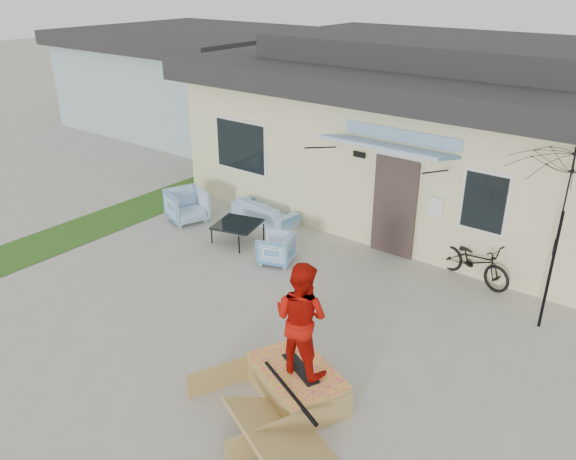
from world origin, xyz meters
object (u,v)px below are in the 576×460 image
Objects in this scene: loveseat at (265,208)px; armchair_left at (187,204)px; coffee_table at (238,233)px; patio_umbrella at (559,232)px; bicycle at (475,257)px; skateboard at (300,368)px; skater at (301,316)px; skate_ramp at (297,383)px; armchair_right at (276,247)px.

armchair_left is (-1.47, -1.13, 0.10)m from loveseat.
coffee_table is 6.45m from patio_umbrella.
bicycle is (5.01, 0.24, 0.17)m from loveseat.
armchair_left is 6.70m from skateboard.
skater reaches higher than loveseat.
armchair_left is at bearing 173.65° from skate_ramp.
skate_ramp is (2.79, -2.99, -0.11)m from armchair_right.
coffee_table is at bearing 108.52° from loveseat.
skateboard is at bearing -172.68° from bicycle.
coffee_table is 5.18m from skateboard.
patio_umbrella is at bearing 85.82° from skateboard.
armchair_left reaches higher than armchair_right.
armchair_left is 0.54× the size of bicycle.
patio_umbrella is 4.71m from skate_ramp.
bicycle is 4.79m from skater.
armchair_left reaches higher than skateboard.
skater is at bearing 140.75° from loveseat.
coffee_table is (1.74, -0.13, -0.21)m from armchair_left.
loveseat is 6.22m from skateboard.
armchair_right is at bearing 158.66° from skateboard.
patio_umbrella is (1.50, -0.82, 1.24)m from bicycle.
bicycle is at bearing -58.58° from armchair_left.
armchair_right is at bearing -77.38° from armchair_left.
skater is at bearing -119.23° from patio_umbrella.
bicycle is (4.74, 1.50, 0.28)m from coffee_table.
armchair_left is 6.70m from skate_ramp.
bicycle reaches higher than coffee_table.
coffee_table is at bearing 122.88° from bicycle.
patio_umbrella reaches higher than bicycle.
loveseat is at bearing 108.07° from bicycle.
loveseat is 0.94× the size of skate_ramp.
skateboard is (-0.66, -4.68, -0.03)m from bicycle.
skate_ramp is at bearing 140.36° from loveseat.
armchair_right is at bearing -169.66° from patio_umbrella.
skater reaches higher than bicycle.
armchair_left is 0.53× the size of skater.
loveseat is at bearing -48.32° from skater.
bicycle reaches higher than armchair_left.
skate_ramp is at bearing 23.24° from armchair_right.
armchair_right reaches higher than loveseat.
skater is (4.35, -4.44, 0.99)m from loveseat.
skateboard is (4.35, -4.44, 0.15)m from loveseat.
armchair_left is at bearing -32.37° from skater.
loveseat is at bearing 157.70° from skate_ramp.
skateboard is at bearing -100.12° from armchair_left.
armchair_right is 0.43× the size of bicycle.
armchair_left is 8.10m from patio_umbrella.
skater is (4.08, -3.18, 1.10)m from coffee_table.
skateboard is (2.81, -2.95, 0.14)m from armchair_right.
armchair_right is at bearing -49.13° from skater.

